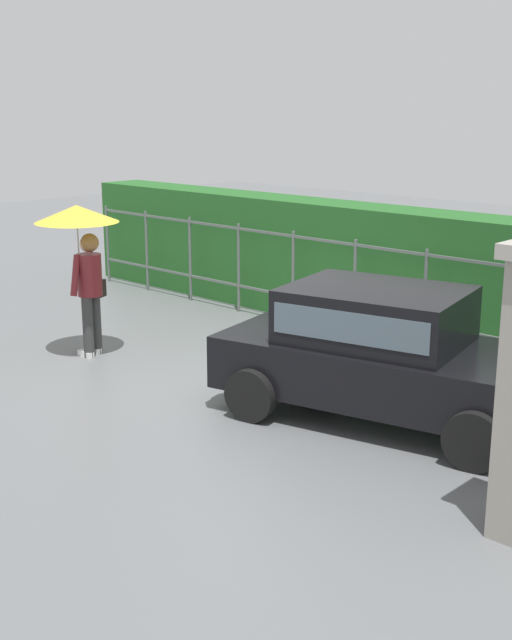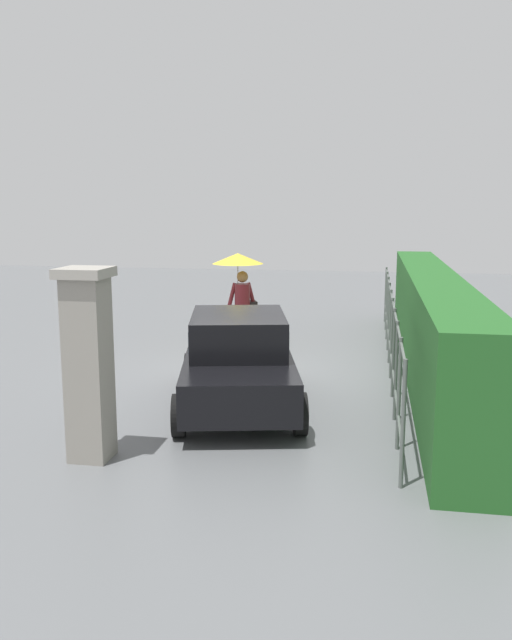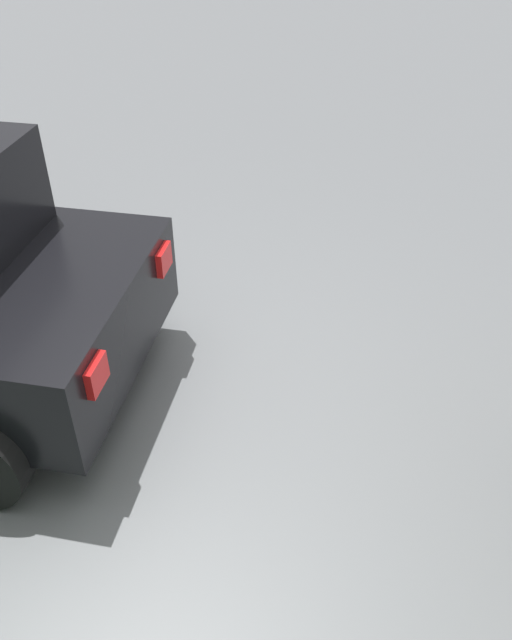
# 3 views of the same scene
# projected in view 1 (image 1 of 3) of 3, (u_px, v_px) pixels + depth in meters

# --- Properties ---
(ground_plane) EXTENTS (40.00, 40.00, 0.00)m
(ground_plane) POSITION_uv_depth(u_px,v_px,m) (243.00, 384.00, 10.46)
(ground_plane) COLOR slate
(car) EXTENTS (3.97, 2.48, 1.48)m
(car) POSITION_uv_depth(u_px,v_px,m) (383.00, 349.00, 9.16)
(car) COLOR black
(car) RESTS_ON ground
(pedestrian) EXTENTS (1.13, 1.13, 2.11)m
(pedestrian) POSITION_uv_depth(u_px,v_px,m) (81.00, 239.00, 11.23)
(pedestrian) COLOR #333333
(pedestrian) RESTS_ON ground
(fence_section) EXTENTS (10.91, 0.05, 1.50)m
(fence_section) POSITION_uv_depth(u_px,v_px,m) (323.00, 279.00, 12.71)
(fence_section) COLOR #59605B
(fence_section) RESTS_ON ground
(hedge_row) EXTENTS (11.86, 0.90, 1.90)m
(hedge_row) POSITION_uv_depth(u_px,v_px,m) (352.00, 264.00, 13.19)
(hedge_row) COLOR #235B23
(hedge_row) RESTS_ON ground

